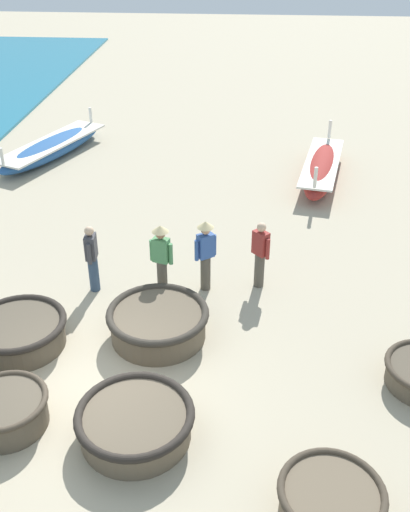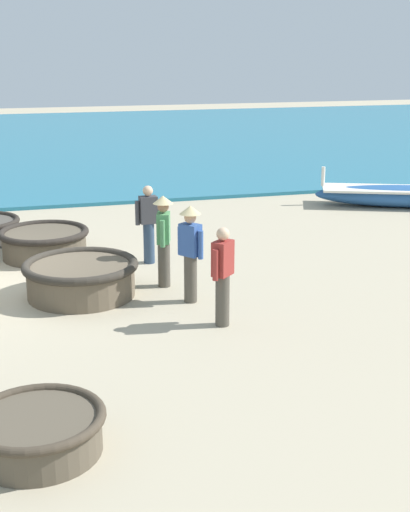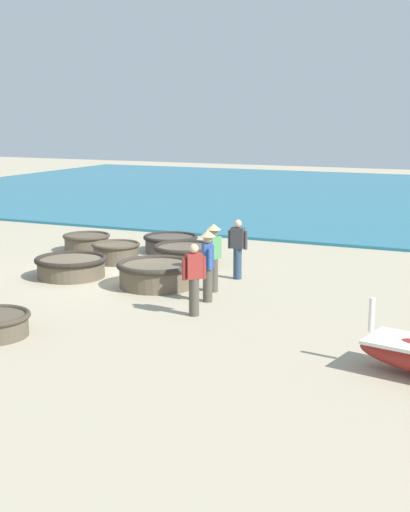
{
  "view_description": "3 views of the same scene",
  "coord_description": "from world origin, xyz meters",
  "views": [
    {
      "loc": [
        2.53,
        -7.61,
        7.42
      ],
      "look_at": [
        1.72,
        3.02,
        1.05
      ],
      "focal_mm": 42.0,
      "sensor_mm": 36.0,
      "label": 1
    },
    {
      "loc": [
        12.77,
        0.53,
        4.18
      ],
      "look_at": [
        1.75,
        3.61,
        0.8
      ],
      "focal_mm": 50.0,
      "sensor_mm": 36.0,
      "label": 2
    },
    {
      "loc": [
        16.22,
        9.88,
        4.28
      ],
      "look_at": [
        1.71,
        3.31,
        1.07
      ],
      "focal_mm": 50.0,
      "sensor_mm": 36.0,
      "label": 3
    }
  ],
  "objects": [
    {
      "name": "long_boat_green_hull",
      "position": [
        -3.99,
        10.87,
        0.31
      ],
      "size": [
        2.87,
        4.94,
        1.05
      ],
      "color": "#285693",
      "rests_on": "ground"
    },
    {
      "name": "fisherman_by_coracle",
      "position": [
        2.88,
        3.58,
        0.84
      ],
      "size": [
        0.39,
        0.41,
        1.57
      ],
      "color": "#4C473D",
      "rests_on": "ground"
    },
    {
      "name": "coracle_nearest",
      "position": [
        0.91,
        1.61,
        0.34
      ],
      "size": [
        2.0,
        2.0,
        0.63
      ],
      "color": "brown",
      "rests_on": "ground"
    },
    {
      "name": "coracle_tilted",
      "position": [
        -1.7,
        1.15,
        0.32
      ],
      "size": [
        1.84,
        1.84,
        0.59
      ],
      "color": "brown",
      "rests_on": "ground"
    },
    {
      "name": "coracle_far_right",
      "position": [
        5.81,
        0.63,
        0.25
      ],
      "size": [
        1.48,
        1.48,
        0.46
      ],
      "color": "brown",
      "rests_on": "ground"
    },
    {
      "name": "sea",
      "position": [
        -20.29,
        4.0,
        0.05
      ],
      "size": [
        28.0,
        52.0,
        0.1
      ],
      "primitive_type": "cube",
      "color": "teal",
      "rests_on": "ground"
    },
    {
      "name": "fisherman_with_hat",
      "position": [
        -0.72,
        3.14,
        0.84
      ],
      "size": [
        0.24,
        0.53,
        1.57
      ],
      "color": "#2D425B",
      "rests_on": "ground"
    },
    {
      "name": "fisherman_standing_left",
      "position": [
        1.7,
        3.37,
        0.96
      ],
      "size": [
        0.45,
        0.38,
        1.67
      ],
      "color": "#4C473D",
      "rests_on": "ground"
    },
    {
      "name": "fisherman_standing_right",
      "position": [
        0.79,
        3.12,
        0.96
      ],
      "size": [
        0.51,
        0.36,
        1.67
      ],
      "color": "#4C473D",
      "rests_on": "ground"
    }
  ]
}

